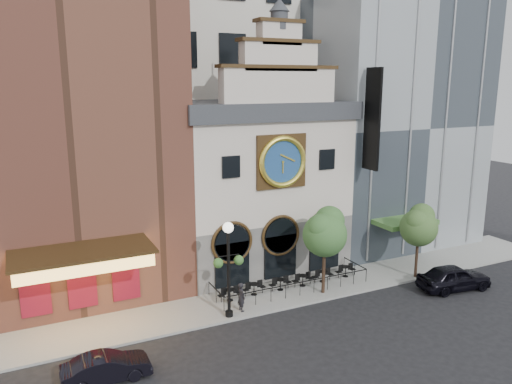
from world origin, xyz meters
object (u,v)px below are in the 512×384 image
(bistro_4, at_px, (323,275))
(lamppost, at_px, (228,259))
(tree_left, at_px, (325,231))
(bistro_3, at_px, (303,279))
(pedestrian, at_px, (241,297))
(bistro_5, at_px, (346,270))
(car_left, at_px, (106,368))
(tree_right, at_px, (419,225))
(bistro_2, at_px, (280,283))
(bistro_1, at_px, (254,288))
(bistro_0, at_px, (230,294))
(car_right, at_px, (454,277))

(bistro_4, distance_m, lamppost, 8.66)
(tree_left, bearing_deg, lamppost, -175.91)
(bistro_3, bearing_deg, pedestrian, -163.16)
(pedestrian, height_order, lamppost, lamppost)
(bistro_4, xyz_separation_m, bistro_5, (1.98, 0.08, 0.00))
(bistro_3, distance_m, tree_left, 4.06)
(car_left, relative_size, tree_right, 0.78)
(bistro_2, height_order, bistro_3, same)
(bistro_1, bearing_deg, tree_right, -10.43)
(pedestrian, bearing_deg, bistro_1, -48.69)
(bistro_0, height_order, bistro_1, same)
(bistro_3, xyz_separation_m, bistro_5, (3.60, 0.12, 0.00))
(lamppost, bearing_deg, bistro_0, 68.81)
(bistro_1, xyz_separation_m, tree_left, (4.31, -1.59, 3.73))
(bistro_1, bearing_deg, bistro_3, -2.23)
(bistro_3, relative_size, bistro_4, 1.00)
(bistro_5, relative_size, lamppost, 0.27)
(bistro_0, xyz_separation_m, car_right, (14.38, -4.59, 0.24))
(car_left, distance_m, tree_right, 22.40)
(bistro_0, height_order, car_right, car_right)
(bistro_2, distance_m, pedestrian, 3.97)
(bistro_1, height_order, car_right, car_right)
(bistro_2, relative_size, tree_left, 0.28)
(car_left, bearing_deg, bistro_3, -68.50)
(tree_left, bearing_deg, bistro_3, 116.20)
(tree_left, relative_size, tree_right, 1.09)
(bistro_0, bearing_deg, bistro_1, 4.73)
(bistro_1, height_order, lamppost, lamppost)
(bistro_2, bearing_deg, bistro_1, 177.83)
(tree_right, bearing_deg, bistro_5, 154.64)
(bistro_0, distance_m, tree_left, 7.26)
(bistro_4, relative_size, car_left, 0.39)
(bistro_0, xyz_separation_m, bistro_4, (6.96, 0.04, 0.00))
(bistro_0, height_order, bistro_2, same)
(bistro_3, bearing_deg, lamppost, -162.58)
(bistro_3, relative_size, tree_right, 0.30)
(bistro_1, xyz_separation_m, car_right, (12.64, -4.73, 0.24))
(bistro_2, relative_size, car_right, 0.31)
(pedestrian, bearing_deg, tree_left, -93.37)
(car_left, bearing_deg, tree_left, -74.67)
(car_right, bearing_deg, bistro_3, 70.82)
(car_right, xyz_separation_m, pedestrian, (-14.31, 3.00, 0.19))
(pedestrian, distance_m, tree_left, 6.83)
(car_left, bearing_deg, tree_right, -80.95)
(bistro_3, bearing_deg, car_left, -159.12)
(bistro_0, relative_size, bistro_1, 1.00)
(bistro_0, distance_m, car_right, 15.10)
(bistro_3, relative_size, tree_left, 0.28)
(bistro_0, xyz_separation_m, lamppost, (-0.87, -1.94, 3.10))
(bistro_1, xyz_separation_m, bistro_2, (1.90, -0.07, 0.00))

